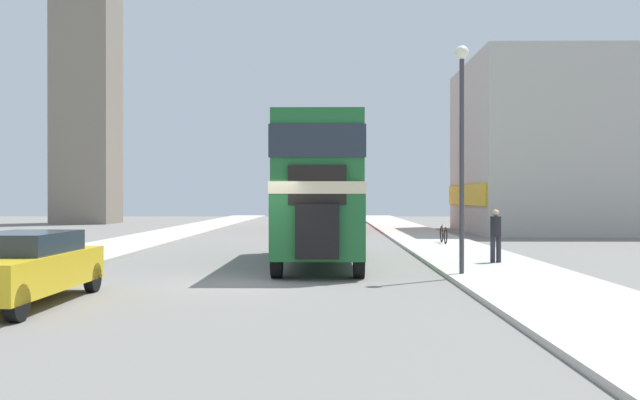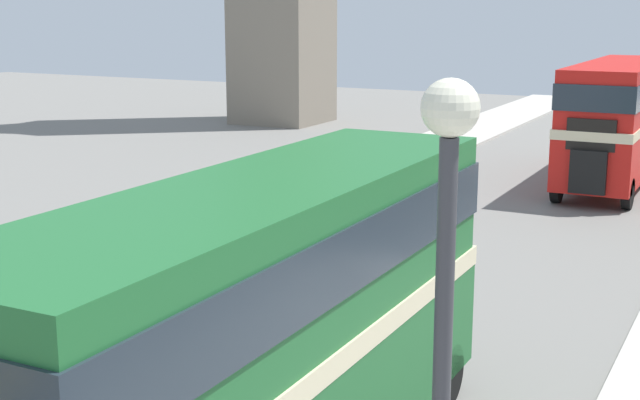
{
  "view_description": "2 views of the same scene",
  "coord_description": "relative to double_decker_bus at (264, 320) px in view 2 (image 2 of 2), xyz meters",
  "views": [
    {
      "loc": [
        2.03,
        -17.08,
        2.08
      ],
      "look_at": [
        1.71,
        5.25,
        1.99
      ],
      "focal_mm": 40.0,
      "sensor_mm": 36.0,
      "label": 1
    },
    {
      "loc": [
        7.14,
        -3.82,
        6.4
      ],
      "look_at": [
        0.0,
        10.08,
        2.97
      ],
      "focal_mm": 50.0,
      "sensor_mm": 36.0,
      "label": 2
    }
  ],
  "objects": [
    {
      "name": "bus_distant",
      "position": [
        0.36,
        24.36,
        0.05
      ],
      "size": [
        2.55,
        10.32,
        4.4
      ],
      "color": "red",
      "rests_on": "ground_plane"
    },
    {
      "name": "street_lamp",
      "position": [
        3.7,
        -3.98,
        1.41
      ],
      "size": [
        0.36,
        0.36,
        5.86
      ],
      "color": "#38383D",
      "rests_on": "sidewalk_right"
    },
    {
      "name": "double_decker_bus",
      "position": [
        0.0,
        0.0,
        0.0
      ],
      "size": [
        2.42,
        9.93,
        4.31
      ],
      "color": "#1E602D",
      "rests_on": "ground_plane"
    }
  ]
}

